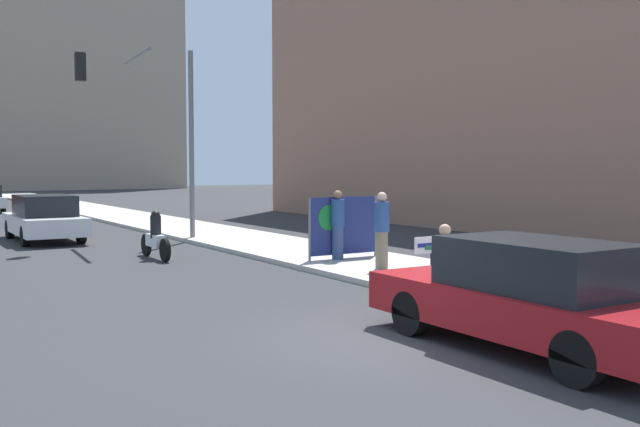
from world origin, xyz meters
The scene contains 11 objects.
ground_plane centered at (0.00, 0.00, 0.00)m, with size 160.00×160.00×0.00m, color #303033.
sidewalk_curb centered at (3.86, 15.00, 0.06)m, with size 3.34×90.00×0.13m, color #B7B2A8.
building_backdrop_right centered at (17.39, 10.75, 6.50)m, with size 10.00×32.00×13.01m.
seated_protester centered at (2.75, 2.00, 0.79)m, with size 0.98×0.77×1.23m.
jogger_on_sidewalk centered at (3.44, 4.89, 1.01)m, with size 0.34×0.34×1.72m.
pedestrian_behind centered at (3.52, 6.80, 1.00)m, with size 0.34×0.34×1.71m.
protest_banner centered at (3.76, 6.93, 0.94)m, with size 2.04×0.06×1.54m.
traffic_light_pole centered at (1.35, 14.15, 4.21)m, with size 3.63×3.39×6.01m.
parked_car_curbside centered at (1.07, -1.45, 0.73)m, with size 1.72×4.61×1.47m.
car_on_road_nearest centered at (-1.51, 16.52, 0.75)m, with size 1.87×4.72×1.50m.
motorcycle_on_road centered at (0.05, 10.24, 0.55)m, with size 0.28×2.08×1.27m.
Camera 1 is at (-6.12, -7.81, 2.40)m, focal length 40.00 mm.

